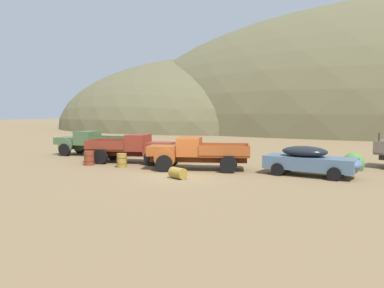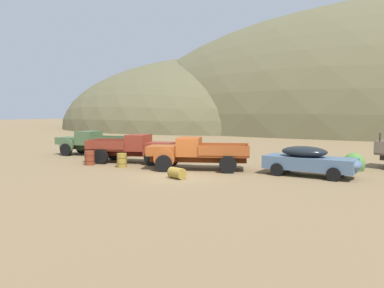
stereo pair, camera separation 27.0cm
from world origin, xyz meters
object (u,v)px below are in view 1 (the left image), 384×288
at_px(truck_weathered_green, 89,143).
at_px(oil_drum_foreground, 122,160).
at_px(oil_drum_tipped, 178,173).
at_px(truck_oxide_orange, 191,153).
at_px(oil_drum_spare, 89,158).
at_px(truck_rust_red, 137,148).
at_px(car_chalk_blue, 312,161).

height_order(truck_weathered_green, oil_drum_foreground, truck_weathered_green).
xyz_separation_m(oil_drum_foreground, oil_drum_tipped, (4.81, -2.11, -0.15)).
xyz_separation_m(truck_oxide_orange, oil_drum_tipped, (0.62, -3.02, -0.71)).
bearing_deg(truck_oxide_orange, oil_drum_spare, -8.70).
distance_m(truck_weathered_green, oil_drum_tipped, 12.72).
bearing_deg(truck_weathered_green, oil_drum_spare, 123.25).
bearing_deg(truck_oxide_orange, truck_rust_red, -31.89).
height_order(truck_rust_red, oil_drum_foreground, truck_rust_red).
distance_m(truck_rust_red, oil_drum_spare, 3.14).
relative_size(truck_weathered_green, truck_rust_red, 1.09).
bearing_deg(oil_drum_foreground, truck_weathered_green, 144.16).
bearing_deg(truck_rust_red, truck_weathered_green, 146.94).
distance_m(truck_weathered_green, truck_rust_red, 6.30).
bearing_deg(oil_drum_tipped, truck_weathered_green, 149.16).
bearing_deg(car_chalk_blue, oil_drum_foreground, -163.75).
xyz_separation_m(truck_rust_red, car_chalk_blue, (11.17, -0.71, -0.17)).
height_order(truck_rust_red, oil_drum_spare, truck_rust_red).
relative_size(truck_rust_red, oil_drum_tipped, 5.87).
distance_m(truck_rust_red, car_chalk_blue, 11.19).
relative_size(car_chalk_blue, oil_drum_spare, 5.62).
bearing_deg(car_chalk_blue, truck_rust_red, -174.72).
bearing_deg(truck_weathered_green, truck_rust_red, 152.62).
bearing_deg(oil_drum_foreground, oil_drum_spare, -179.77).
distance_m(truck_rust_red, oil_drum_foreground, 2.20).
height_order(truck_weathered_green, truck_oxide_orange, same).
xyz_separation_m(truck_weathered_green, oil_drum_foreground, (6.09, -4.40, -0.56)).
bearing_deg(oil_drum_foreground, oil_drum_tipped, -23.68).
xyz_separation_m(car_chalk_blue, oil_drum_spare, (-13.42, -1.42, -0.36)).
distance_m(truck_rust_red, oil_drum_tipped, 6.61).
distance_m(truck_weathered_green, oil_drum_spare, 5.73).
height_order(car_chalk_blue, oil_drum_spare, car_chalk_blue).
bearing_deg(oil_drum_spare, oil_drum_tipped, -16.10).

